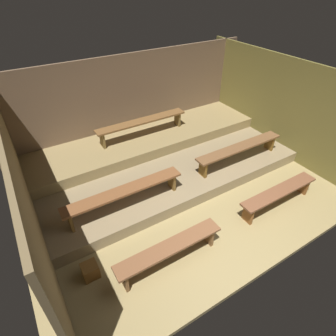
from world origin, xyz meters
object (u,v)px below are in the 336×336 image
bench_lower_left (124,193)px  bench_middle_center (142,123)px  bench_floor_left (170,249)px  bench_floor_right (279,193)px  bench_lower_right (240,149)px  wooden_crate_floor (90,271)px

bench_lower_left → bench_middle_center: size_ratio=0.99×
bench_floor_left → bench_floor_right: same height
bench_lower_left → bench_lower_right: 2.75m
bench_floor_left → bench_floor_right: bearing=0.0°
bench_middle_center → bench_lower_right: bearing=-50.4°
bench_floor_left → wooden_crate_floor: 1.23m
bench_lower_right → wooden_crate_floor: 3.86m
bench_lower_right → bench_floor_left: bearing=-153.8°
bench_lower_right → bench_lower_left: bearing=180.0°
bench_lower_right → bench_middle_center: bearing=129.6°
bench_lower_left → wooden_crate_floor: bearing=-139.3°
bench_lower_right → bench_floor_right: bearing=-96.6°
bench_floor_left → bench_floor_right: (2.45, 0.00, 0.00)m
bench_floor_right → wooden_crate_floor: bench_floor_right is taller
bench_middle_center → wooden_crate_floor: (-2.27, -2.63, -0.71)m
bench_floor_right → bench_middle_center: size_ratio=0.79×
bench_floor_left → bench_lower_left: (-0.15, 1.28, 0.25)m
bench_floor_left → wooden_crate_floor: bench_floor_left is taller
bench_lower_left → bench_floor_right: bearing=-26.2°
bench_middle_center → wooden_crate_floor: size_ratio=9.57×
wooden_crate_floor → bench_lower_right: bearing=12.8°
bench_floor_right → bench_lower_left: bearing=153.8°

